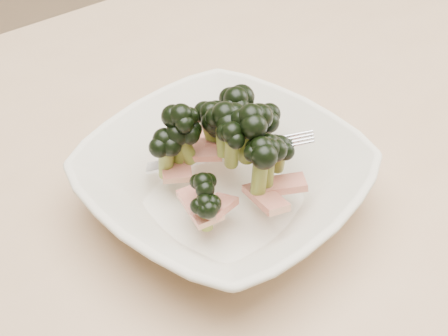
# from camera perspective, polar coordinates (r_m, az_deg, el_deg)

# --- Properties ---
(dining_table) EXTENTS (1.20, 0.80, 0.75)m
(dining_table) POSITION_cam_1_polar(r_m,az_deg,el_deg) (0.75, 1.11, -4.68)
(dining_table) COLOR tan
(dining_table) RESTS_ON ground
(broccoli_dish) EXTENTS (0.31, 0.31, 0.13)m
(broccoli_dish) POSITION_cam_1_polar(r_m,az_deg,el_deg) (0.60, 0.03, -0.58)
(broccoli_dish) COLOR beige
(broccoli_dish) RESTS_ON dining_table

